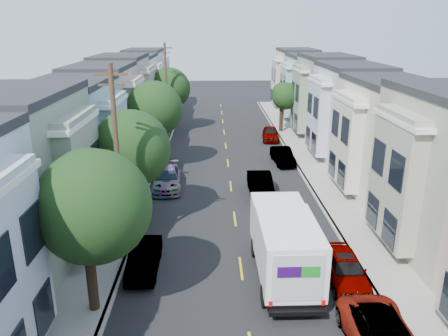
% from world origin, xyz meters
% --- Properties ---
extents(ground, '(160.00, 160.00, 0.00)m').
position_xyz_m(ground, '(0.00, 0.00, 0.00)').
color(ground, black).
rests_on(ground, ground).
extents(road_slab, '(12.00, 70.00, 0.02)m').
position_xyz_m(road_slab, '(0.00, 15.00, 0.01)').
color(road_slab, black).
rests_on(road_slab, ground).
extents(curb_left, '(0.30, 70.00, 0.15)m').
position_xyz_m(curb_left, '(-6.05, 15.00, 0.07)').
color(curb_left, gray).
rests_on(curb_left, ground).
extents(curb_right, '(0.30, 70.00, 0.15)m').
position_xyz_m(curb_right, '(6.05, 15.00, 0.07)').
color(curb_right, gray).
rests_on(curb_right, ground).
extents(sidewalk_left, '(2.60, 70.00, 0.15)m').
position_xyz_m(sidewalk_left, '(-7.35, 15.00, 0.07)').
color(sidewalk_left, gray).
rests_on(sidewalk_left, ground).
extents(sidewalk_right, '(2.60, 70.00, 0.15)m').
position_xyz_m(sidewalk_right, '(7.35, 15.00, 0.07)').
color(sidewalk_right, gray).
rests_on(sidewalk_right, ground).
extents(centerline, '(0.12, 70.00, 0.01)m').
position_xyz_m(centerline, '(0.00, 15.00, 0.00)').
color(centerline, gold).
rests_on(centerline, ground).
extents(townhouse_row_left, '(5.00, 70.00, 8.50)m').
position_xyz_m(townhouse_row_left, '(-11.15, 15.00, 0.00)').
color(townhouse_row_left, beige).
rests_on(townhouse_row_left, ground).
extents(townhouse_row_right, '(5.00, 70.00, 8.50)m').
position_xyz_m(townhouse_row_right, '(11.15, 15.00, 0.00)').
color(townhouse_row_right, beige).
rests_on(townhouse_row_right, ground).
extents(tree_b, '(4.70, 4.70, 7.28)m').
position_xyz_m(tree_b, '(-6.30, -3.28, 4.91)').
color(tree_b, black).
rests_on(tree_b, ground).
extents(tree_c, '(4.64, 4.64, 7.21)m').
position_xyz_m(tree_c, '(-6.30, 5.51, 4.87)').
color(tree_c, black).
rests_on(tree_c, ground).
extents(tree_d, '(4.70, 4.70, 7.54)m').
position_xyz_m(tree_d, '(-6.30, 16.81, 5.17)').
color(tree_d, black).
rests_on(tree_d, ground).
extents(tree_e, '(4.70, 4.70, 7.31)m').
position_xyz_m(tree_e, '(-6.30, 31.01, 4.94)').
color(tree_e, black).
rests_on(tree_e, ground).
extents(tree_far_r, '(3.10, 3.10, 5.77)m').
position_xyz_m(tree_far_r, '(6.89, 29.81, 4.17)').
color(tree_far_r, black).
rests_on(tree_far_r, ground).
extents(utility_pole_near, '(1.60, 0.26, 10.00)m').
position_xyz_m(utility_pole_near, '(-6.30, 2.00, 5.15)').
color(utility_pole_near, '#42301E').
rests_on(utility_pole_near, ground).
extents(utility_pole_far, '(1.60, 0.26, 10.00)m').
position_xyz_m(utility_pole_far, '(-6.30, 28.00, 5.15)').
color(utility_pole_far, '#42301E').
rests_on(utility_pole_far, ground).
extents(fedex_truck, '(2.68, 6.95, 3.34)m').
position_xyz_m(fedex_truck, '(2.02, -0.82, 1.86)').
color(fedex_truck, white).
rests_on(fedex_truck, ground).
extents(lead_sedan, '(1.66, 4.63, 1.54)m').
position_xyz_m(lead_sedan, '(2.10, 10.25, 0.77)').
color(lead_sedan, black).
rests_on(lead_sedan, ground).
extents(parked_left_c, '(1.48, 4.09, 1.36)m').
position_xyz_m(parked_left_c, '(-4.90, -0.05, 0.68)').
color(parked_left_c, silver).
rests_on(parked_left_c, ground).
extents(parked_left_d, '(2.47, 5.21, 1.52)m').
position_xyz_m(parked_left_d, '(-4.90, 11.83, 0.76)').
color(parked_left_d, '#4D1218').
rests_on(parked_left_d, ground).
extents(parked_right_b, '(1.82, 4.58, 1.48)m').
position_xyz_m(parked_right_b, '(4.90, -1.39, 0.74)').
color(parked_right_b, white).
rests_on(parked_right_b, ground).
extents(parked_right_c, '(1.83, 4.35, 1.42)m').
position_xyz_m(parked_right_c, '(4.90, 17.69, 0.71)').
color(parked_right_c, black).
rests_on(parked_right_c, ground).
extents(parked_right_d, '(2.12, 4.58, 1.44)m').
position_xyz_m(parked_right_d, '(4.90, 26.10, 0.72)').
color(parked_right_d, '#0B143C').
rests_on(parked_right_d, ground).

